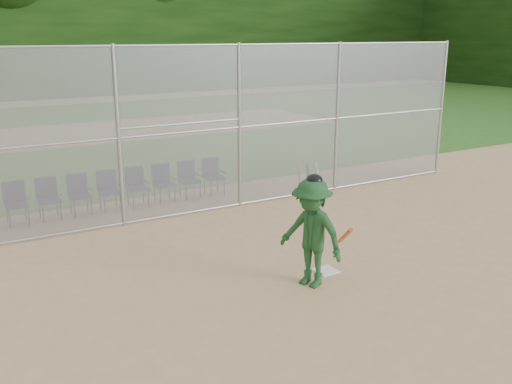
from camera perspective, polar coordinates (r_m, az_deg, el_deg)
ground at (r=9.98m, az=7.40°, el=-9.45°), size 100.00×100.00×0.00m
grass_strip at (r=26.05m, az=-17.65°, el=5.58°), size 100.00×100.00×0.00m
dirt_patch_far at (r=26.05m, az=-17.65°, el=5.58°), size 24.00×24.00×0.00m
backstop_fence at (r=13.50m, az=-5.42°, el=6.43°), size 16.09×0.09×4.00m
treeline at (r=27.69m, az=-19.62°, el=17.41°), size 81.00×60.00×11.00m
home_plate at (r=10.61m, az=6.99°, el=-7.80°), size 0.39×0.39×0.02m
batter_at_plate at (r=9.69m, az=5.56°, el=-4.06°), size 1.12×1.44×1.97m
water_cooler at (r=15.87m, az=5.60°, el=0.97°), size 0.34×0.34×0.43m
spare_bats at (r=15.44m, az=5.31°, el=1.33°), size 0.66×0.31×0.84m
chair_1 at (r=13.99m, az=-22.84°, el=-1.10°), size 0.54×0.52×0.96m
chair_2 at (r=14.09m, az=-19.99°, el=-0.70°), size 0.54×0.52×0.96m
chair_3 at (r=14.22m, az=-17.18°, el=-0.30°), size 0.54×0.52×0.96m
chair_4 at (r=14.39m, az=-14.43°, el=0.09°), size 0.54×0.52×0.96m
chair_5 at (r=14.59m, az=-11.75°, el=0.47°), size 0.54×0.52×0.96m
chair_6 at (r=14.82m, az=-9.15°, el=0.84°), size 0.54×0.52×0.96m
chair_7 at (r=15.08m, az=-6.64°, el=1.19°), size 0.54×0.52×0.96m
chair_8 at (r=15.37m, az=-4.21°, el=1.53°), size 0.54×0.52×0.96m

